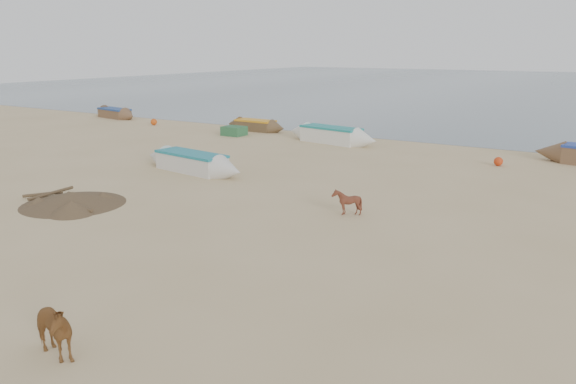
# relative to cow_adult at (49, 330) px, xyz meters

# --- Properties ---
(ground) EXTENTS (140.00, 140.00, 0.00)m
(ground) POSITION_rel_cow_adult_xyz_m (-0.78, 5.65, -0.57)
(ground) COLOR tan
(ground) RESTS_ON ground
(sea) EXTENTS (160.00, 160.00, 0.00)m
(sea) POSITION_rel_cow_adult_xyz_m (-0.78, 87.65, -0.57)
(sea) COLOR slate
(sea) RESTS_ON ground
(cow_adult) EXTENTS (1.43, 0.78, 1.15)m
(cow_adult) POSITION_rel_cow_adult_xyz_m (0.00, 0.00, 0.00)
(cow_adult) COLOR brown
(cow_adult) RESTS_ON ground
(calf_front) EXTENTS (0.98, 0.91, 0.91)m
(calf_front) POSITION_rel_cow_adult_xyz_m (0.58, 11.33, -0.12)
(calf_front) COLOR #5B2B1C
(calf_front) RESTS_ON ground
(near_canoe) EXTENTS (6.59, 2.20, 0.89)m
(near_canoe) POSITION_rel_cow_adult_xyz_m (-8.75, 13.89, -0.13)
(near_canoe) COLOR silver
(near_canoe) RESTS_ON ground
(debris_pile) EXTENTS (4.90, 4.90, 0.46)m
(debris_pile) POSITION_rel_cow_adult_xyz_m (-8.66, 7.19, -0.34)
(debris_pile) COLOR brown
(debris_pile) RESTS_ON ground
(waterline_canoes) EXTENTS (60.85, 4.42, 0.98)m
(waterline_canoes) POSITION_rel_cow_adult_xyz_m (1.08, 25.82, -0.14)
(waterline_canoes) COLOR brown
(waterline_canoes) RESTS_ON ground
(beach_clutter) EXTENTS (42.30, 5.11, 0.64)m
(beach_clutter) POSITION_rel_cow_adult_xyz_m (3.45, 25.55, -0.28)
(beach_clutter) COLOR #2B613A
(beach_clutter) RESTS_ON ground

